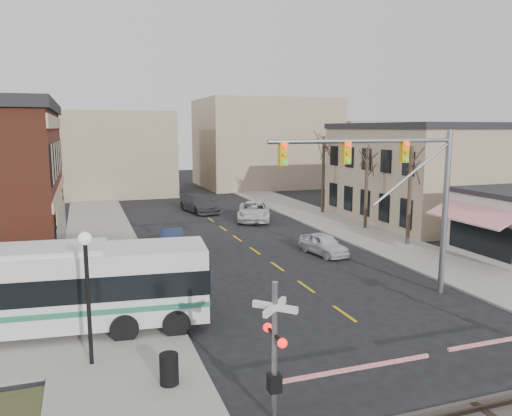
{
  "coord_description": "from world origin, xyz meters",
  "views": [
    {
      "loc": [
        -10.53,
        -16.43,
        8.07
      ],
      "look_at": [
        -1.18,
        10.42,
        3.5
      ],
      "focal_mm": 35.0,
      "sensor_mm": 36.0,
      "label": 1
    }
  ],
  "objects_px": {
    "street_lamp": "(87,271)",
    "pedestrian_far": "(94,279)",
    "trash_bin": "(169,369)",
    "car_d": "(199,204)",
    "car_a": "(324,244)",
    "traffic_signal_mast": "(401,180)",
    "rr_crossing_west": "(289,351)",
    "transit_bus": "(37,289)",
    "pedestrian_near": "(119,312)",
    "car_c": "(254,211)",
    "car_b": "(172,237)"
  },
  "relations": [
    {
      "from": "car_d",
      "to": "pedestrian_near",
      "type": "height_order",
      "value": "pedestrian_near"
    },
    {
      "from": "car_c",
      "to": "street_lamp",
      "type": "bearing_deg",
      "value": -100.14
    },
    {
      "from": "car_a",
      "to": "traffic_signal_mast",
      "type": "bearing_deg",
      "value": -102.1
    },
    {
      "from": "traffic_signal_mast",
      "to": "pedestrian_far",
      "type": "distance_m",
      "value": 15.09
    },
    {
      "from": "street_lamp",
      "to": "pedestrian_near",
      "type": "bearing_deg",
      "value": 64.75
    },
    {
      "from": "street_lamp",
      "to": "car_d",
      "type": "relative_size",
      "value": 0.79
    },
    {
      "from": "transit_bus",
      "to": "pedestrian_near",
      "type": "height_order",
      "value": "transit_bus"
    },
    {
      "from": "car_b",
      "to": "traffic_signal_mast",
      "type": "bearing_deg",
      "value": 130.64
    },
    {
      "from": "trash_bin",
      "to": "street_lamp",
      "type": "bearing_deg",
      "value": 135.44
    },
    {
      "from": "car_b",
      "to": "pedestrian_near",
      "type": "relative_size",
      "value": 2.37
    },
    {
      "from": "transit_bus",
      "to": "street_lamp",
      "type": "distance_m",
      "value": 4.18
    },
    {
      "from": "rr_crossing_west",
      "to": "street_lamp",
      "type": "bearing_deg",
      "value": 136.21
    },
    {
      "from": "car_b",
      "to": "car_d",
      "type": "bearing_deg",
      "value": -100.59
    },
    {
      "from": "street_lamp",
      "to": "pedestrian_far",
      "type": "height_order",
      "value": "street_lamp"
    },
    {
      "from": "rr_crossing_west",
      "to": "street_lamp",
      "type": "xyz_separation_m",
      "value": [
        -5.18,
        4.97,
        1.41
      ]
    },
    {
      "from": "trash_bin",
      "to": "car_a",
      "type": "xyz_separation_m",
      "value": [
        12.19,
        13.45,
        0.07
      ]
    },
    {
      "from": "traffic_signal_mast",
      "to": "trash_bin",
      "type": "xyz_separation_m",
      "value": [
        -11.64,
        -4.77,
        -5.09
      ]
    },
    {
      "from": "car_a",
      "to": "car_c",
      "type": "relative_size",
      "value": 0.68
    },
    {
      "from": "trash_bin",
      "to": "car_a",
      "type": "relative_size",
      "value": 0.24
    },
    {
      "from": "transit_bus",
      "to": "pedestrian_far",
      "type": "xyz_separation_m",
      "value": [
        2.16,
        3.58,
        -0.9
      ]
    },
    {
      "from": "car_a",
      "to": "trash_bin",
      "type": "bearing_deg",
      "value": -140.64
    },
    {
      "from": "pedestrian_near",
      "to": "pedestrian_far",
      "type": "relative_size",
      "value": 1.0
    },
    {
      "from": "car_b",
      "to": "rr_crossing_west",
      "type": "bearing_deg",
      "value": 98.7
    },
    {
      "from": "pedestrian_far",
      "to": "trash_bin",
      "type": "bearing_deg",
      "value": -125.34
    },
    {
      "from": "street_lamp",
      "to": "car_b",
      "type": "distance_m",
      "value": 17.59
    },
    {
      "from": "car_d",
      "to": "pedestrian_far",
      "type": "bearing_deg",
      "value": -124.74
    },
    {
      "from": "street_lamp",
      "to": "car_a",
      "type": "height_order",
      "value": "street_lamp"
    },
    {
      "from": "transit_bus",
      "to": "car_b",
      "type": "bearing_deg",
      "value": 60.28
    },
    {
      "from": "car_a",
      "to": "pedestrian_far",
      "type": "bearing_deg",
      "value": -172.0
    },
    {
      "from": "rr_crossing_west",
      "to": "car_d",
      "type": "distance_m",
      "value": 35.33
    },
    {
      "from": "trash_bin",
      "to": "traffic_signal_mast",
      "type": "bearing_deg",
      "value": 22.3
    },
    {
      "from": "trash_bin",
      "to": "car_d",
      "type": "relative_size",
      "value": 0.17
    },
    {
      "from": "transit_bus",
      "to": "car_c",
      "type": "xyz_separation_m",
      "value": [
        15.98,
        20.61,
        -1.07
      ]
    },
    {
      "from": "car_c",
      "to": "car_d",
      "type": "height_order",
      "value": "car_d"
    },
    {
      "from": "transit_bus",
      "to": "pedestrian_far",
      "type": "height_order",
      "value": "transit_bus"
    },
    {
      "from": "traffic_signal_mast",
      "to": "rr_crossing_west",
      "type": "bearing_deg",
      "value": -139.37
    },
    {
      "from": "traffic_signal_mast",
      "to": "pedestrian_far",
      "type": "relative_size",
      "value": 5.3
    },
    {
      "from": "traffic_signal_mast",
      "to": "pedestrian_far",
      "type": "height_order",
      "value": "traffic_signal_mast"
    },
    {
      "from": "car_b",
      "to": "car_c",
      "type": "xyz_separation_m",
      "value": [
        8.55,
        7.59,
        0.14
      ]
    },
    {
      "from": "pedestrian_near",
      "to": "car_b",
      "type": "bearing_deg",
      "value": -1.51
    },
    {
      "from": "traffic_signal_mast",
      "to": "rr_crossing_west",
      "type": "relative_size",
      "value": 1.66
    },
    {
      "from": "car_a",
      "to": "car_d",
      "type": "distance_m",
      "value": 19.13
    },
    {
      "from": "trash_bin",
      "to": "pedestrian_far",
      "type": "height_order",
      "value": "pedestrian_far"
    },
    {
      "from": "pedestrian_near",
      "to": "pedestrian_far",
      "type": "height_order",
      "value": "pedestrian_far"
    },
    {
      "from": "car_d",
      "to": "pedestrian_far",
      "type": "distance_m",
      "value": 25.11
    },
    {
      "from": "trash_bin",
      "to": "car_c",
      "type": "height_order",
      "value": "car_c"
    },
    {
      "from": "car_c",
      "to": "pedestrian_far",
      "type": "xyz_separation_m",
      "value": [
        -13.83,
        -17.03,
        0.18
      ]
    },
    {
      "from": "car_a",
      "to": "car_b",
      "type": "relative_size",
      "value": 0.97
    },
    {
      "from": "car_a",
      "to": "rr_crossing_west",
      "type": "bearing_deg",
      "value": -128.32
    },
    {
      "from": "trash_bin",
      "to": "car_d",
      "type": "bearing_deg",
      "value": 75.54
    }
  ]
}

